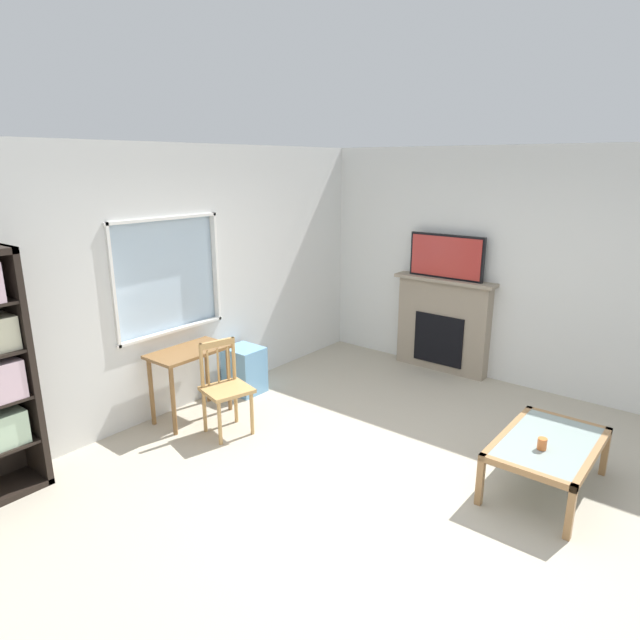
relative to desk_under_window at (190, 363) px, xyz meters
The scene contains 10 objects.
ground 2.20m from the desk_under_window, 85.04° to the right, with size 6.48×5.92×0.02m, color #B2A893.
wall_back_with_window 0.86m from the desk_under_window, 60.82° to the left, with size 5.48×0.15×2.71m.
wall_right 3.74m from the desk_under_window, 35.27° to the right, with size 0.12×5.12×2.71m, color silver.
desk_under_window is the anchor object (origin of this frame).
wooden_chair 0.53m from the desk_under_window, 89.83° to the right, with size 0.51×0.49×0.90m.
plastic_drawer_unit 0.86m from the desk_under_window, ahead, with size 0.35×0.40×0.53m, color #72ADDB.
fireplace 3.14m from the desk_under_window, 25.81° to the right, with size 0.26×1.27×1.18m.
tv 3.24m from the desk_under_window, 25.96° to the right, with size 0.06×0.94×0.53m.
coffee_table 3.37m from the desk_under_window, 73.98° to the right, with size 1.10×0.70×0.43m.
sippy_cup 3.32m from the desk_under_window, 76.73° to the right, with size 0.07×0.07×0.09m, color orange.
Camera 1 is at (-3.38, -2.11, 2.53)m, focal length 30.59 mm.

